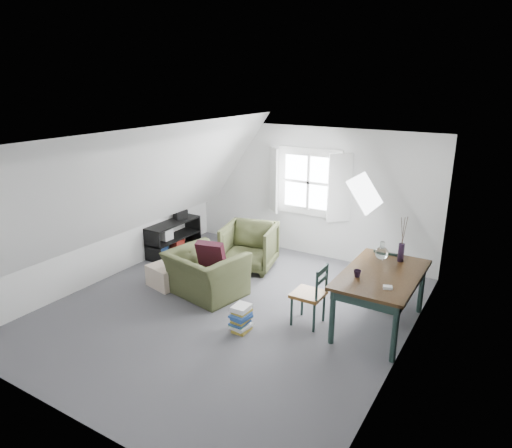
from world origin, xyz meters
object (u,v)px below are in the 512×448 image
Objects in this scene: media_shelf at (172,239)px; armchair_far at (249,268)px; dining_chair_far at (386,274)px; dining_table at (382,280)px; dining_chair_near at (311,294)px; magazine_stack at (241,318)px; ottoman at (168,275)px; armchair_near at (207,294)px.

armchair_far is at bearing 0.01° from media_shelf.
dining_table is at bearing 103.08° from dining_chair_far.
dining_chair_near is 1.03m from magazine_stack.
dining_chair_far is (3.28, 1.35, 0.27)m from ottoman.
media_shelf reaches higher than armchair_near.
dining_chair_far is 4.22m from media_shelf.
armchair_far is at bearing 2.76° from dining_chair_far.
magazine_stack is at bearing -74.80° from armchair_far.
dining_chair_far is 0.95× the size of dining_chair_near.
dining_chair_far is 0.69× the size of media_shelf.
dining_table reaches higher than ottoman.
magazine_stack is at bearing 56.04° from dining_chair_far.
dining_chair_near is at bearing 64.12° from dining_chair_far.
ottoman is 1.50m from media_shelf.
ottoman is 0.60× the size of dining_chair_near.
media_shelf is 3.30m from magazine_stack.
armchair_near is 2.07× the size of ottoman.
media_shelf is at bearing 171.20° from armchair_far.
dining_chair_far reaches higher than dining_table.
magazine_stack is at bearing -69.30° from dining_chair_near.
armchair_near is 1.27m from magazine_stack.
magazine_stack is at bearing -17.80° from ottoman.
magazine_stack is (-1.42, -1.94, -0.26)m from dining_chair_far.
media_shelf is at bearing -128.66° from dining_chair_near.
media_shelf is 3.35× the size of magazine_stack.
dining_chair_far reaches higher than armchair_near.
armchair_far is 1.69× the size of ottoman.
dining_chair_far is at bearing 96.53° from dining_table.
dining_chair_near is at bearing -48.81° from armchair_far.
magazine_stack is (2.78, -1.77, -0.10)m from media_shelf.
media_shelf is (-1.70, 1.14, 0.29)m from armchair_near.
dining_table is 0.98m from dining_chair_near.
armchair_near is at bearing -110.41° from dining_chair_near.
dining_table is at bearing -159.28° from armchair_near.
magazine_stack is (1.06, -1.92, 0.19)m from armchair_far.
dining_chair_far is at bearing 130.72° from dining_chair_near.
armchair_near is at bearing -104.57° from armchair_far.
ottoman is at bearing -56.60° from media_shelf.
armchair_near is 2.80m from dining_table.
dining_chair_near is (2.59, 0.06, 0.29)m from ottoman.
media_shelf is (-0.93, 1.18, 0.11)m from ottoman.
dining_table is 1.32× the size of media_shelf.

